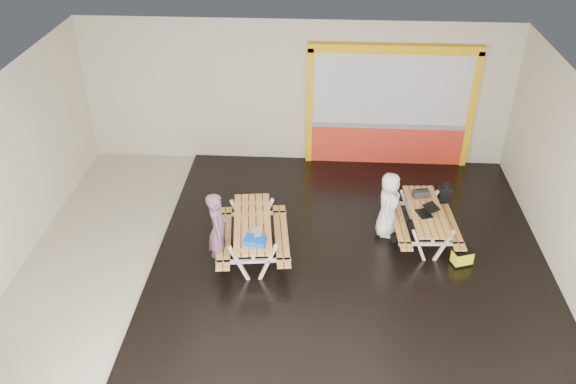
# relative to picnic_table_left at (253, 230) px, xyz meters

# --- Properties ---
(room) EXTENTS (10.02, 8.02, 3.52)m
(room) POSITION_rel_picnic_table_left_xyz_m (0.63, -0.13, 1.14)
(room) COLOR beige
(room) RESTS_ON ground
(deck) EXTENTS (7.50, 7.98, 0.05)m
(deck) POSITION_rel_picnic_table_left_xyz_m (1.88, -0.13, -0.58)
(deck) COLOR black
(deck) RESTS_ON room
(kiosk) EXTENTS (3.88, 0.16, 3.00)m
(kiosk) POSITION_rel_picnic_table_left_xyz_m (2.83, 3.80, 0.84)
(kiosk) COLOR red
(kiosk) RESTS_ON room
(picnic_table_left) EXTENTS (1.57, 2.12, 0.79)m
(picnic_table_left) POSITION_rel_picnic_table_left_xyz_m (0.00, 0.00, 0.00)
(picnic_table_left) COLOR gold
(picnic_table_left) RESTS_ON deck
(picnic_table_right) EXTENTS (1.34, 1.89, 0.73)m
(picnic_table_right) POSITION_rel_picnic_table_left_xyz_m (3.34, 0.69, -0.05)
(picnic_table_right) COLOR gold
(picnic_table_right) RESTS_ON deck
(person_left) EXTENTS (0.43, 0.61, 1.57)m
(person_left) POSITION_rel_picnic_table_left_xyz_m (-0.59, -0.35, 0.22)
(person_left) COLOR #6E4A65
(person_left) RESTS_ON deck
(person_right) EXTENTS (0.57, 0.75, 1.38)m
(person_right) POSITION_rel_picnic_table_left_xyz_m (2.61, 0.80, 0.16)
(person_right) COLOR white
(person_right) RESTS_ON deck
(laptop_left) EXTENTS (0.36, 0.32, 0.14)m
(laptop_left) POSITION_rel_picnic_table_left_xyz_m (0.04, -0.47, 0.23)
(laptop_left) COLOR silver
(laptop_left) RESTS_ON picnic_table_left
(laptop_right) EXTENTS (0.47, 0.44, 0.16)m
(laptop_right) POSITION_rel_picnic_table_left_xyz_m (3.32, 0.58, 0.18)
(laptop_right) COLOR black
(laptop_right) RESTS_ON picnic_table_right
(blue_pouch) EXTENTS (0.41, 0.32, 0.11)m
(blue_pouch) POSITION_rel_picnic_table_left_xyz_m (0.12, -0.63, 0.24)
(blue_pouch) COLOR #0B46BF
(blue_pouch) RESTS_ON picnic_table_left
(toolbox) EXTENTS (0.35, 0.22, 0.19)m
(toolbox) POSITION_rel_picnic_table_left_xyz_m (3.29, 1.18, 0.20)
(toolbox) COLOR black
(toolbox) RESTS_ON picnic_table_right
(backpack) EXTENTS (0.29, 0.21, 0.44)m
(backpack) POSITION_rel_picnic_table_left_xyz_m (3.83, 1.44, 0.06)
(backpack) COLOR black
(backpack) RESTS_ON picnic_table_right
(dark_case) EXTENTS (0.44, 0.38, 0.14)m
(dark_case) POSITION_rel_picnic_table_left_xyz_m (2.85, 0.68, -0.49)
(dark_case) COLOR black
(dark_case) RESTS_ON deck
(fluke_bag) EXTENTS (0.44, 0.36, 0.33)m
(fluke_bag) POSITION_rel_picnic_table_left_xyz_m (3.97, -0.08, -0.40)
(fluke_bag) COLOR black
(fluke_bag) RESTS_ON deck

